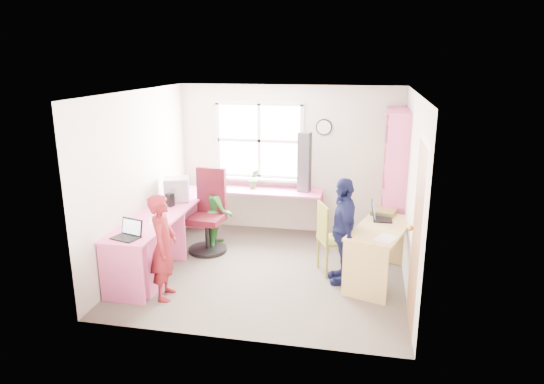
% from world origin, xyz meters
% --- Properties ---
extents(room, '(3.64, 3.44, 2.44)m').
position_xyz_m(room, '(0.01, 0.10, 1.22)').
color(room, '#4F463E').
rests_on(room, ground).
extents(l_desk, '(2.38, 2.95, 0.75)m').
position_xyz_m(l_desk, '(-1.31, -0.28, 0.46)').
color(l_desk, pink).
rests_on(l_desk, ground).
extents(right_desk, '(0.94, 1.39, 0.74)m').
position_xyz_m(right_desk, '(1.47, 0.00, 0.54)').
color(right_desk, '#DDB86E').
rests_on(right_desk, ground).
extents(bookshelf, '(0.30, 1.02, 2.10)m').
position_xyz_m(bookshelf, '(1.65, 1.19, 1.00)').
color(bookshelf, pink).
rests_on(bookshelf, ground).
extents(swivel_chair, '(0.61, 0.61, 1.23)m').
position_xyz_m(swivel_chair, '(-1.03, 0.58, 0.53)').
color(swivel_chair, black).
rests_on(swivel_chair, ground).
extents(wooden_chair, '(0.55, 0.55, 0.97)m').
position_xyz_m(wooden_chair, '(0.82, 0.13, 0.52)').
color(wooden_chair, olive).
rests_on(wooden_chair, ground).
extents(crt_monitor, '(0.44, 0.41, 0.35)m').
position_xyz_m(crt_monitor, '(-1.51, 0.55, 0.93)').
color(crt_monitor, '#96979A').
rests_on(crt_monitor, l_desk).
extents(laptop_left, '(0.37, 0.33, 0.21)m').
position_xyz_m(laptop_left, '(-1.49, -0.99, 0.80)').
color(laptop_left, black).
rests_on(laptop_left, l_desk).
extents(laptop_right, '(0.28, 0.33, 0.23)m').
position_xyz_m(laptop_right, '(1.44, 0.32, 0.79)').
color(laptop_right, black).
rests_on(laptop_right, right_desk).
extents(speaker_a, '(0.12, 0.12, 0.19)m').
position_xyz_m(speaker_a, '(-1.50, 0.27, 0.84)').
color(speaker_a, black).
rests_on(speaker_a, l_desk).
extents(speaker_b, '(0.11, 0.11, 0.18)m').
position_xyz_m(speaker_b, '(-1.46, 0.78, 0.84)').
color(speaker_b, black).
rests_on(speaker_b, l_desk).
extents(cd_tower, '(0.21, 0.19, 0.94)m').
position_xyz_m(cd_tower, '(0.28, 1.45, 1.22)').
color(cd_tower, black).
rests_on(cd_tower, l_desk).
extents(game_box, '(0.37, 0.37, 0.06)m').
position_xyz_m(game_box, '(1.51, 0.54, 0.77)').
color(game_box, red).
rests_on(game_box, right_desk).
extents(paper_a, '(0.32, 0.37, 0.00)m').
position_xyz_m(paper_a, '(-1.41, -0.37, 0.75)').
color(paper_a, silver).
rests_on(paper_a, l_desk).
extents(paper_b, '(0.31, 0.36, 0.00)m').
position_xyz_m(paper_b, '(1.51, -0.40, 0.74)').
color(paper_b, silver).
rests_on(paper_b, right_desk).
extents(potted_plant, '(0.21, 0.18, 0.32)m').
position_xyz_m(potted_plant, '(-0.54, 1.45, 0.91)').
color(potted_plant, '#2C6829').
rests_on(potted_plant, l_desk).
extents(person_red, '(0.38, 0.52, 1.29)m').
position_xyz_m(person_red, '(-1.07, -0.96, 0.65)').
color(person_red, maroon).
rests_on(person_red, ground).
extents(person_green, '(0.51, 0.61, 1.12)m').
position_xyz_m(person_green, '(-0.93, 0.80, 0.56)').
color(person_green, '#30772F').
rests_on(person_green, ground).
extents(person_navy, '(0.51, 0.87, 1.39)m').
position_xyz_m(person_navy, '(0.99, -0.11, 0.69)').
color(person_navy, '#161A45').
rests_on(person_navy, ground).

